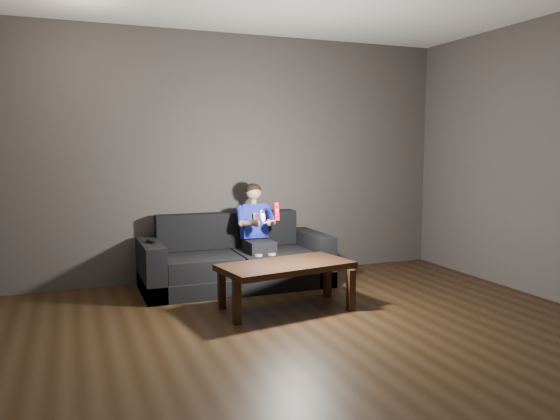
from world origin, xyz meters
name	(u,v)px	position (x,y,z in m)	size (l,w,h in m)	color
floor	(338,350)	(0.00, 0.00, 0.00)	(5.00, 5.00, 0.00)	black
back_wall	(237,157)	(0.00, 2.50, 1.35)	(5.00, 0.04, 2.70)	#3E3A37
sofa	(235,263)	(-0.17, 2.03, 0.25)	(1.95, 0.84, 0.75)	black
child	(257,226)	(0.05, 1.98, 0.64)	(0.41, 0.50, 1.00)	black
wii_remote_red	(276,212)	(0.13, 1.60, 0.83)	(0.04, 0.07, 0.18)	red
nunchuk_white	(262,216)	(-0.01, 1.60, 0.79)	(0.08, 0.09, 0.14)	white
wii_remote_black	(151,242)	(-1.04, 1.96, 0.54)	(0.07, 0.14, 0.03)	black
coffee_table	(286,269)	(0.02, 1.07, 0.37)	(1.26, 0.78, 0.43)	black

